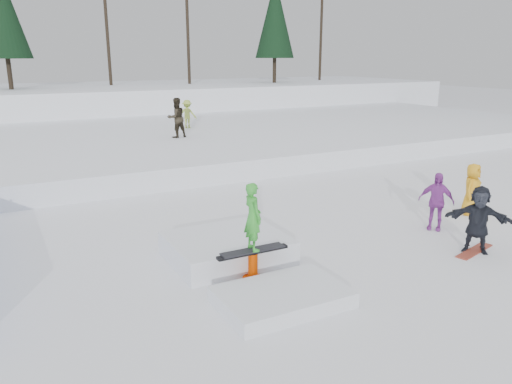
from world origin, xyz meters
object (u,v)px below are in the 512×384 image
spectator_purple (436,201)px  walker_ygreen (187,114)px  spectator_dark (478,219)px  walker_olive (176,118)px  jib_rail_feature (241,257)px  spectator_yellow (472,189)px

spectator_purple → walker_ygreen: bearing=147.2°
spectator_purple → spectator_dark: (-0.37, -1.63, 0.02)m
walker_olive → jib_rail_feature: walker_olive is taller
spectator_purple → spectator_dark: bearing=-48.9°
walker_ygreen → jib_rail_feature: size_ratio=0.34×
walker_ygreen → jib_rail_feature: walker_ygreen is taller
walker_ygreen → spectator_yellow: (2.90, -16.00, -0.78)m
walker_olive → spectator_yellow: bearing=98.9°
walker_olive → walker_ygreen: bearing=-129.4°
walker_ygreen → walker_olive: bearing=95.8°
walker_ygreen → spectator_yellow: 16.28m
walker_olive → spectator_dark: walker_olive is taller
spectator_dark → walker_ygreen: bearing=141.6°
spectator_yellow → jib_rail_feature: jib_rail_feature is taller
walker_olive → jib_rail_feature: 14.02m
spectator_yellow → spectator_dark: (-2.31, -2.08, 0.04)m
walker_ygreen → spectator_dark: walker_ygreen is taller
jib_rail_feature → spectator_purple: bearing=-0.4°
spectator_purple → jib_rail_feature: size_ratio=0.36×
walker_olive → spectator_purple: 13.87m
walker_olive → spectator_yellow: 13.93m
spectator_purple → spectator_yellow: (1.95, 0.45, -0.02)m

